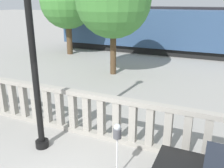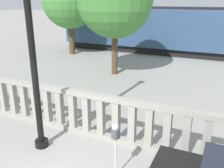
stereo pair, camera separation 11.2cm
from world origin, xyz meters
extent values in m
cube|color=#9E998E|center=(0.00, 2.42, 0.07)|extent=(15.59, 0.24, 0.14)
cube|color=#9E998E|center=(0.00, 2.42, 1.33)|extent=(15.59, 0.24, 0.14)
cube|color=#9E998E|center=(-3.98, 2.42, 0.70)|extent=(0.20, 0.20, 1.12)
cube|color=#9E998E|center=(-3.49, 2.42, 0.70)|extent=(0.20, 0.20, 1.12)
cube|color=#9E998E|center=(-2.99, 2.42, 0.70)|extent=(0.20, 0.20, 1.12)
cube|color=#9E998E|center=(-2.49, 2.42, 0.70)|extent=(0.20, 0.20, 1.12)
cube|color=#9E998E|center=(-1.99, 2.42, 0.70)|extent=(0.20, 0.20, 1.12)
cube|color=#9E998E|center=(-1.49, 2.42, 0.70)|extent=(0.20, 0.20, 1.12)
cube|color=#9E998E|center=(-1.00, 2.42, 0.70)|extent=(0.20, 0.20, 1.12)
cube|color=#9E998E|center=(-0.50, 2.42, 0.70)|extent=(0.20, 0.20, 1.12)
cube|color=#9E998E|center=(0.00, 2.42, 0.70)|extent=(0.20, 0.20, 1.12)
cube|color=#9E998E|center=(0.50, 2.42, 0.70)|extent=(0.20, 0.20, 1.12)
cube|color=#9E998E|center=(1.00, 2.42, 0.70)|extent=(0.20, 0.20, 1.12)
cube|color=#9E998E|center=(1.49, 2.42, 0.70)|extent=(0.20, 0.20, 1.12)
cube|color=#9E998E|center=(1.99, 2.42, 0.70)|extent=(0.20, 0.20, 1.12)
cube|color=#9E998E|center=(2.49, 2.42, 0.70)|extent=(0.20, 0.20, 1.12)
cube|color=#9E998E|center=(2.99, 2.42, 0.70)|extent=(0.20, 0.20, 1.12)
cylinder|color=black|center=(-1.33, 1.27, 0.10)|extent=(0.37, 0.37, 0.20)
cylinder|color=black|center=(-1.33, 1.27, 3.42)|extent=(0.17, 0.17, 6.44)
cylinder|color=silver|center=(1.13, 0.97, 0.53)|extent=(0.04, 0.04, 1.05)
cylinder|color=#4C4C51|center=(1.13, 0.97, 1.17)|extent=(0.19, 0.19, 0.23)
sphere|color=#B2B7BC|center=(1.13, 0.97, 1.32)|extent=(0.16, 0.16, 0.16)
cube|color=black|center=(2.14, 25.39, 0.28)|extent=(22.88, 2.26, 0.55)
cube|color=black|center=(2.14, 25.39, 1.90)|extent=(23.34, 2.82, 2.71)
cylinder|color=#4C3823|center=(-2.50, 8.92, 1.25)|extent=(0.34, 0.34, 2.50)
sphere|color=#428438|center=(-2.50, 8.92, 3.99)|extent=(3.97, 3.97, 3.97)
cylinder|color=#4C3823|center=(-7.78, 12.55, 1.20)|extent=(0.43, 0.43, 2.40)
sphere|color=#428438|center=(-7.78, 12.55, 3.89)|extent=(3.97, 3.97, 3.97)
camera|label=1|loc=(3.04, -3.59, 4.02)|focal=40.00mm
camera|label=2|loc=(3.15, -3.54, 4.02)|focal=40.00mm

